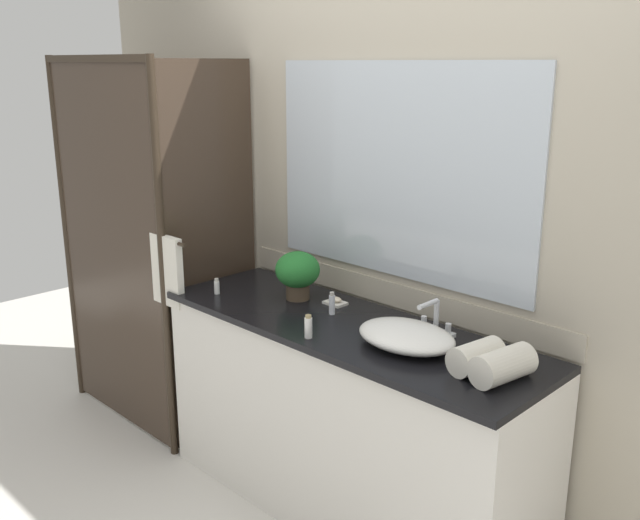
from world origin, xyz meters
The scene contains 13 objects.
ground_plane centered at (0.00, 0.00, 0.00)m, with size 8.00×8.00×0.00m, color silver.
wall_back_with_mirror centered at (0.00, 0.34, 1.30)m, with size 4.40×0.06×2.60m.
vanity_cabinet centered at (0.00, 0.01, 0.45)m, with size 1.80×0.58×0.90m.
shower_enclosure centered at (-1.27, -0.19, 1.03)m, with size 1.20×0.59×2.00m.
sink_basin centered at (0.33, -0.01, 0.94)m, with size 0.41×0.30×0.09m, color white.
faucet centered at (0.33, 0.17, 0.95)m, with size 0.17×0.14×0.15m.
potted_plant centered at (-0.38, 0.08, 1.03)m, with size 0.21×0.21×0.23m.
soap_dish centered at (-0.20, 0.15, 0.91)m, with size 0.10×0.07×0.04m.
amenity_bottle_body_wash centered at (-0.70, -0.14, 0.94)m, with size 0.03×0.03×0.08m.
amenity_bottle_lotion centered at (0.00, -0.22, 0.95)m, with size 0.03×0.03×0.10m.
amenity_bottle_shampoo centered at (-0.12, 0.05, 0.95)m, with size 0.03×0.03×0.10m.
rolled_towel_near_edge centered at (0.76, -0.02, 0.96)m, with size 0.12×0.12×0.23m, color silver.
rolled_towel_middle centered at (0.65, -0.02, 0.96)m, with size 0.11×0.11×0.20m, color silver.
Camera 1 is at (1.88, -2.05, 1.96)m, focal length 39.47 mm.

